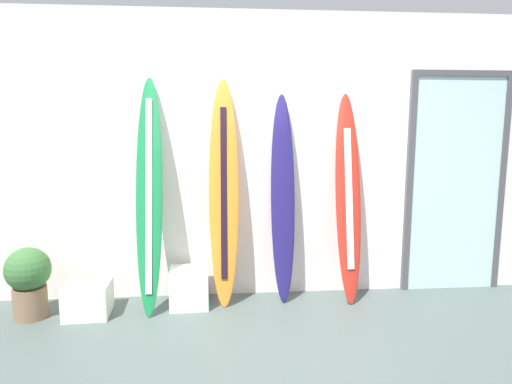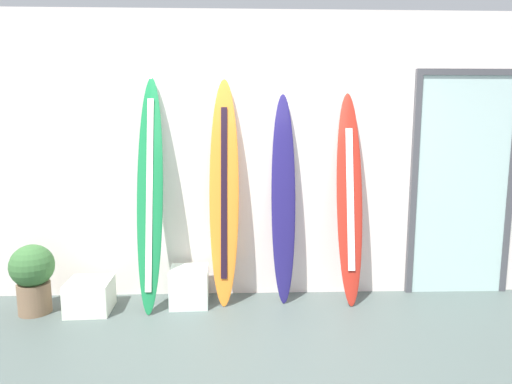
{
  "view_description": "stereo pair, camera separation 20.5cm",
  "coord_description": "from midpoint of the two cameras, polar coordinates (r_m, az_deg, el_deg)",
  "views": [
    {
      "loc": [
        -0.44,
        -3.15,
        1.71
      ],
      "look_at": [
        -0.09,
        0.95,
        1.09
      ],
      "focal_mm": 31.02,
      "sensor_mm": 36.0,
      "label": 1
    },
    {
      "loc": [
        -0.23,
        -3.16,
        1.71
      ],
      "look_at": [
        -0.09,
        0.95,
        1.09
      ],
      "focal_mm": 31.02,
      "sensor_mm": 36.0,
      "label": 2
    }
  ],
  "objects": [
    {
      "name": "ground",
      "position": [
        3.61,
        3.87,
        -20.09
      ],
      "size": [
        8.0,
        8.0,
        0.04
      ],
      "primitive_type": "cube",
      "color": "#475451"
    },
    {
      "name": "wall_back",
      "position": [
        4.48,
        2.38,
        4.55
      ],
      "size": [
        7.2,
        0.2,
        2.8
      ],
      "primitive_type": "cube",
      "color": "silver",
      "rests_on": "ground"
    },
    {
      "name": "surfboard_emerald",
      "position": [
        4.19,
        -12.16,
        -0.51
      ],
      "size": [
        0.25,
        0.53,
        2.17
      ],
      "color": "#1A7B42",
      "rests_on": "ground"
    },
    {
      "name": "surfboard_sunset",
      "position": [
        4.21,
        -2.74,
        -0.13
      ],
      "size": [
        0.3,
        0.37,
        2.15
      ],
      "color": "orange",
      "rests_on": "ground"
    },
    {
      "name": "surfboard_navy",
      "position": [
        4.27,
        4.93,
        -0.96
      ],
      "size": [
        0.24,
        0.31,
        2.02
      ],
      "color": "navy",
      "rests_on": "ground"
    },
    {
      "name": "surfboard_crimson",
      "position": [
        4.34,
        13.3,
        -1.12
      ],
      "size": [
        0.27,
        0.41,
        2.03
      ],
      "color": "#B5281C",
      "rests_on": "ground"
    },
    {
      "name": "display_block_left",
      "position": [
        4.45,
        -19.38,
        -12.53
      ],
      "size": [
        0.41,
        0.41,
        0.29
      ],
      "color": "white",
      "rests_on": "ground"
    },
    {
      "name": "display_block_center",
      "position": [
        4.38,
        -7.24,
        -12.0
      ],
      "size": [
        0.37,
        0.37,
        0.36
      ],
      "color": "silver",
      "rests_on": "ground"
    },
    {
      "name": "glass_door",
      "position": [
        4.95,
        26.11,
        1.28
      ],
      "size": [
        1.05,
        0.06,
        2.26
      ],
      "color": "silver",
      "rests_on": "ground"
    },
    {
      "name": "potted_plant",
      "position": [
        4.54,
        -25.68,
        -9.64
      ],
      "size": [
        0.39,
        0.39,
        0.64
      ],
      "color": "#7D6148",
      "rests_on": "ground"
    }
  ]
}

